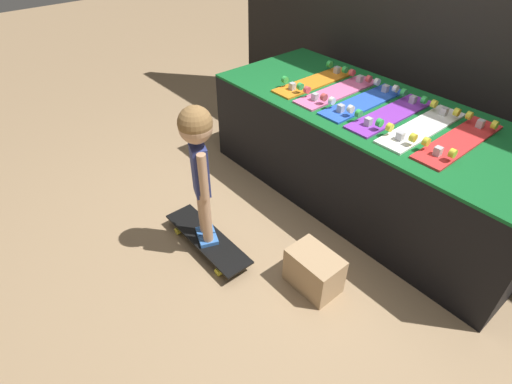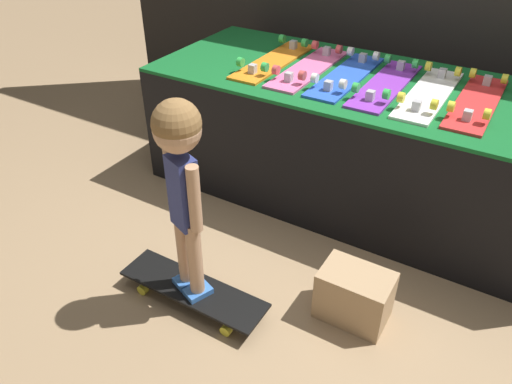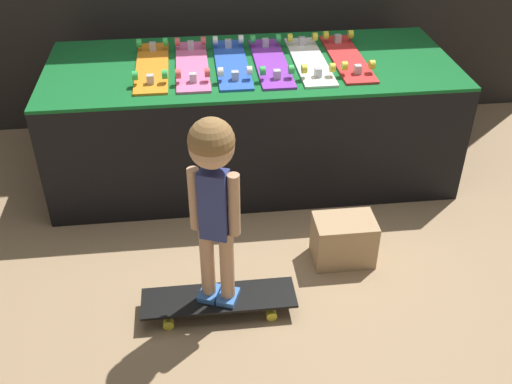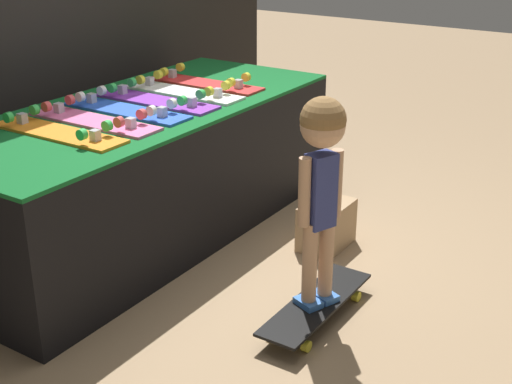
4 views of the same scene
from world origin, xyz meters
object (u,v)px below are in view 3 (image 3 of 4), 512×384
skateboard_purple_on_rack (271,61)px  child (213,181)px  skateboard_blue_on_rack (232,62)px  skateboard_pink_on_rack (192,64)px  skateboard_white_on_rack (309,59)px  skateboard_red_on_rack (347,57)px  skateboard_on_floor (219,299)px  storage_box (344,240)px  skateboard_orange_on_rack (152,66)px

skateboard_purple_on_rack → child: size_ratio=0.79×
skateboard_blue_on_rack → skateboard_purple_on_rack: size_ratio=1.00×
skateboard_blue_on_rack → skateboard_pink_on_rack: bearing=180.0°
child → skateboard_white_on_rack: bearing=84.1°
skateboard_red_on_rack → skateboard_pink_on_rack: bearing=-179.6°
skateboard_pink_on_rack → skateboard_blue_on_rack: same height
skateboard_white_on_rack → skateboard_on_floor: skateboard_white_on_rack is taller
skateboard_red_on_rack → skateboard_white_on_rack: bearing=-175.7°
skateboard_purple_on_rack → skateboard_on_floor: bearing=-108.3°
storage_box → skateboard_purple_on_rack: bearing=105.9°
skateboard_blue_on_rack → skateboard_red_on_rack: size_ratio=1.00×
skateboard_white_on_rack → skateboard_purple_on_rack: bearing=179.8°
skateboard_white_on_rack → storage_box: skateboard_white_on_rack is taller
skateboard_white_on_rack → skateboard_red_on_rack: same height
skateboard_pink_on_rack → skateboard_white_on_rack: (0.71, -0.01, 0.00)m
skateboard_orange_on_rack → skateboard_white_on_rack: 0.95m
skateboard_blue_on_rack → skateboard_white_on_rack: size_ratio=1.00×
skateboard_pink_on_rack → skateboard_red_on_rack: bearing=0.4°
skateboard_orange_on_rack → skateboard_white_on_rack: size_ratio=1.00×
skateboard_purple_on_rack → child: child is taller
skateboard_pink_on_rack → skateboard_purple_on_rack: 0.48m
skateboard_orange_on_rack → child: 1.32m
skateboard_orange_on_rack → storage_box: size_ratio=2.36×
skateboard_blue_on_rack → storage_box: bearing=-62.2°
skateboard_purple_on_rack → child: bearing=-108.3°
skateboard_on_floor → child: bearing=0.0°
skateboard_on_floor → skateboard_pink_on_rack: bearing=92.4°
skateboard_orange_on_rack → skateboard_white_on_rack: (0.95, -0.02, 0.00)m
skateboard_on_floor → storage_box: (0.70, 0.32, 0.05)m
skateboard_purple_on_rack → child: (-0.42, -1.28, -0.00)m
skateboard_white_on_rack → skateboard_on_floor: size_ratio=1.02×
skateboard_blue_on_rack → skateboard_on_floor: (-0.18, -1.29, -0.70)m
skateboard_purple_on_rack → skateboard_red_on_rack: same height
skateboard_blue_on_rack → skateboard_white_on_rack: bearing=-1.3°
skateboard_blue_on_rack → skateboard_on_floor: 1.47m
skateboard_blue_on_rack → skateboard_red_on_rack: bearing=0.6°
skateboard_red_on_rack → storage_box: bearing=-101.7°
skateboard_red_on_rack → child: 1.57m
skateboard_on_floor → child: size_ratio=0.78×
skateboard_pink_on_rack → skateboard_red_on_rack: 0.95m
skateboard_pink_on_rack → storage_box: skateboard_pink_on_rack is taller
skateboard_purple_on_rack → skateboard_white_on_rack: bearing=-0.2°
skateboard_on_floor → skateboard_orange_on_rack: bearing=102.7°
skateboard_red_on_rack → skateboard_on_floor: bearing=-124.8°
skateboard_red_on_rack → storage_box: size_ratio=2.36×
skateboard_blue_on_rack → skateboard_on_floor: bearing=-98.2°
skateboard_pink_on_rack → skateboard_purple_on_rack: size_ratio=1.00×
skateboard_white_on_rack → skateboard_red_on_rack: (0.24, 0.02, 0.00)m
skateboard_orange_on_rack → storage_box: (0.99, -0.98, -0.64)m
skateboard_purple_on_rack → storage_box: 1.19m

